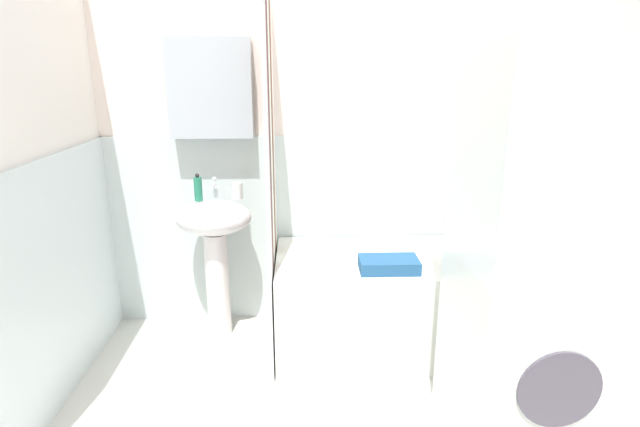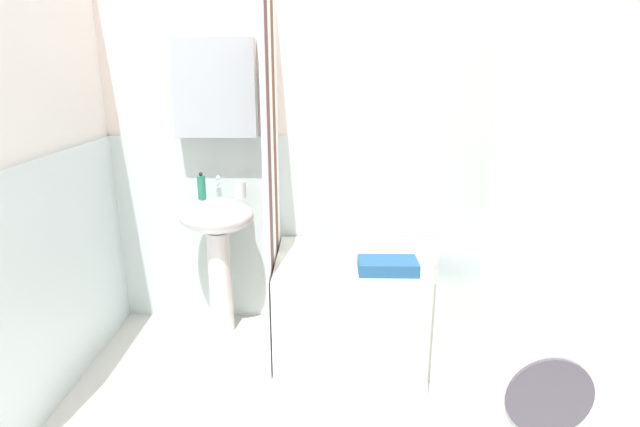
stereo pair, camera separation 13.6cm
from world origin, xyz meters
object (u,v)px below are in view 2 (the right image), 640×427
Objects in this scene: toothbrush_cup at (240,189)px; bathtub at (398,303)px; body_wash_bottle at (461,225)px; towel_folded at (388,266)px; washer_dryer_stack at (529,266)px; lotion_bottle at (494,224)px; shampoo_bottle at (471,223)px; soap_dispenser at (202,187)px; sink at (218,237)px.

bathtub is at bearing -13.99° from toothbrush_cup.
body_wash_bottle is 0.67× the size of towel_folded.
toothbrush_cup is 0.07× the size of bathtub.
towel_folded is 0.82m from washer_dryer_stack.
body_wash_bottle reaches higher than bathtub.
toothbrush_cup reaches higher than towel_folded.
lotion_bottle reaches higher than shampoo_bottle.
washer_dryer_stack is at bearing -39.00° from toothbrush_cup.
soap_dispenser is 0.68× the size of shampoo_bottle.
toothbrush_cup is at bearing -177.40° from body_wash_bottle.
body_wash_bottle is at bearing 44.48° from towel_folded.
towel_folded is (1.05, -0.39, -0.33)m from soap_dispenser.
bathtub is 0.63m from body_wash_bottle.
toothbrush_cup is at bearing 141.00° from washer_dryer_stack.
towel_folded is at bearing 127.27° from washer_dryer_stack.
soap_dispenser is 1.59m from body_wash_bottle.
sink reaches higher than body_wash_bottle.
toothbrush_cup is (0.22, 0.04, -0.02)m from soap_dispenser.
toothbrush_cup is 1.37m from body_wash_bottle.
shampoo_bottle reaches higher than bathtub.
washer_dryer_stack reaches higher than towel_folded.
shampoo_bottle is 0.07m from body_wash_bottle.
body_wash_bottle is (-0.19, 0.03, -0.01)m from lotion_bottle.
bathtub is 5.90× the size of shampoo_bottle.
washer_dryer_stack is at bearing -52.73° from towel_folded.
lotion_bottle is at bearing 1.32° from toothbrush_cup.
sink is at bearing -12.49° from soap_dispenser.
bathtub is at bearing -9.28° from soap_dispenser.
soap_dispenser reaches higher than toothbrush_cup.
washer_dryer_stack is (-0.04, -1.12, 0.19)m from body_wash_bottle.
lotion_bottle is at bearing 23.94° from bathtub.
lotion_bottle reaches higher than body_wash_bottle.
soap_dispenser is 1.33m from bathtub.
soap_dispenser is at bearing -168.73° from toothbrush_cup.
soap_dispenser is 1.70× the size of toothbrush_cup.
body_wash_bottle is (1.56, 0.10, -0.26)m from soap_dispenser.
sink is 4.04× the size of body_wash_bottle.
body_wash_bottle is 0.12× the size of washer_dryer_stack.
body_wash_bottle is at bearing -167.04° from shampoo_bottle.
body_wash_bottle is (1.34, 0.06, -0.24)m from toothbrush_cup.
lotion_bottle is (1.75, 0.08, -0.25)m from soap_dispenser.
lotion_bottle reaches higher than bathtub.
body_wash_bottle is (1.48, 0.12, 0.04)m from sink.
soap_dispenser is 0.52× the size of towel_folded.
towel_folded is at bearing -138.08° from shampoo_bottle.
lotion_bottle reaches higher than towel_folded.
toothbrush_cup is 1.55m from lotion_bottle.
lotion_bottle is at bearing 3.34° from sink.
bathtub is at bearing -147.07° from shampoo_bottle.
shampoo_bottle is 1.13× the size of body_wash_bottle.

